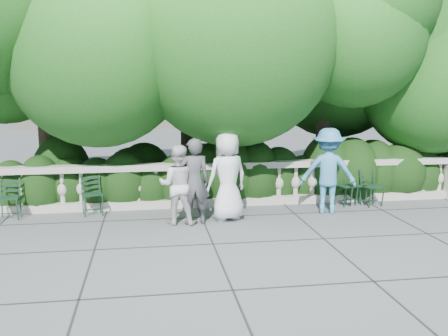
{
  "coord_description": "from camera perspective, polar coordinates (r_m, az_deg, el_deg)",
  "views": [
    {
      "loc": [
        -1.58,
        -9.22,
        2.7
      ],
      "look_at": [
        0.0,
        1.0,
        1.0
      ],
      "focal_mm": 40.0,
      "sensor_mm": 36.0,
      "label": 1
    }
  ],
  "objects": [
    {
      "name": "chair_f",
      "position": [
        11.81,
        16.89,
        -4.29
      ],
      "size": [
        0.55,
        0.58,
        0.84
      ],
      "primitive_type": null,
      "rotation": [
        0.0,
        0.0,
        0.26
      ],
      "color": "black",
      "rests_on": "ground"
    },
    {
      "name": "person_businessman",
      "position": [
        10.06,
        0.39,
        -0.95
      ],
      "size": [
        1.04,
        0.87,
        1.81
      ],
      "primitive_type": "imported",
      "rotation": [
        0.0,
        0.0,
        3.53
      ],
      "color": "silver",
      "rests_on": "ground"
    },
    {
      "name": "balustrade",
      "position": [
        11.35,
        -0.62,
        -1.91
      ],
      "size": [
        12.0,
        0.44,
        1.0
      ],
      "color": "#9E998E",
      "rests_on": "ground"
    },
    {
      "name": "chair_a",
      "position": [
        11.06,
        -23.36,
        -5.57
      ],
      "size": [
        0.47,
        0.51,
        0.84
      ],
      "primitive_type": null,
      "rotation": [
        0.0,
        0.0,
        0.06
      ],
      "color": "black",
      "rests_on": "ground"
    },
    {
      "name": "chair_e",
      "position": [
        11.82,
        15.03,
        -4.2
      ],
      "size": [
        0.47,
        0.5,
        0.84
      ],
      "primitive_type": null,
      "rotation": [
        0.0,
        0.0,
        0.06
      ],
      "color": "black",
      "rests_on": "ground"
    },
    {
      "name": "tree_canopy",
      "position": [
        12.68,
        1.6,
        15.04
      ],
      "size": [
        15.04,
        6.52,
        6.78
      ],
      "color": "#3F3023",
      "rests_on": "ground"
    },
    {
      "name": "person_woman_grey",
      "position": [
        9.8,
        -3.46,
        -1.54
      ],
      "size": [
        0.65,
        0.45,
        1.71
      ],
      "primitive_type": "imported",
      "rotation": [
        0.0,
        0.0,
        3.2
      ],
      "color": "#3C3C41",
      "rests_on": "ground"
    },
    {
      "name": "chair_b",
      "position": [
        10.85,
        -14.64,
        -5.39
      ],
      "size": [
        0.54,
        0.57,
        0.84
      ],
      "primitive_type": null,
      "rotation": [
        0.0,
        0.0,
        0.23
      ],
      "color": "black",
      "rests_on": "ground"
    },
    {
      "name": "shrub_hedge",
      "position": [
        12.61,
        -1.39,
        -3.03
      ],
      "size": [
        15.0,
        2.6,
        1.7
      ],
      "primitive_type": null,
      "color": "black",
      "rests_on": "ground"
    },
    {
      "name": "ground",
      "position": [
        9.74,
        0.91,
        -6.77
      ],
      "size": [
        90.0,
        90.0,
        0.0
      ],
      "primitive_type": "plane",
      "color": "#4E5155",
      "rests_on": "ground"
    },
    {
      "name": "person_older_blue",
      "position": [
        10.85,
        11.82,
        -0.33
      ],
      "size": [
        1.33,
        1.0,
        1.83
      ],
      "primitive_type": "imported",
      "rotation": [
        0.0,
        0.0,
        2.84
      ],
      "color": "teal",
      "rests_on": "ground"
    },
    {
      "name": "person_casual_man",
      "position": [
        9.84,
        -5.31,
        -1.92
      ],
      "size": [
        0.86,
        0.73,
        1.57
      ],
      "primitive_type": "imported",
      "rotation": [
        0.0,
        0.0,
        2.95
      ],
      "color": "silver",
      "rests_on": "ground"
    },
    {
      "name": "chair_d",
      "position": [
        11.72,
        14.17,
        -4.27
      ],
      "size": [
        0.59,
        0.61,
        0.84
      ],
      "primitive_type": null,
      "rotation": [
        0.0,
        0.0,
        0.39
      ],
      "color": "black",
      "rests_on": "ground"
    }
  ]
}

